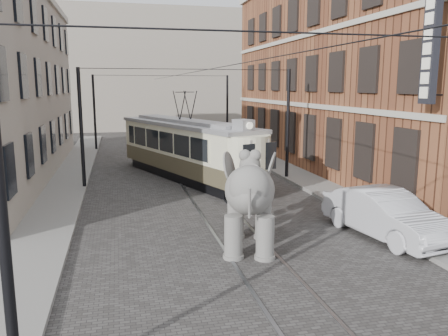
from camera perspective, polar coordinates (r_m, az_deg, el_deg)
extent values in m
plane|color=#403E3B|center=(18.29, -0.63, -5.86)|extent=(120.00, 120.00, 0.00)
cube|color=slate|center=(20.39, 16.11, -4.35)|extent=(2.00, 60.00, 0.15)
cube|color=slate|center=(18.06, -21.32, -6.55)|extent=(2.00, 60.00, 0.15)
cube|color=brown|center=(30.08, 16.65, 11.61)|extent=(8.00, 26.00, 12.00)
cube|color=gray|center=(57.31, -9.63, 12.06)|extent=(28.00, 10.00, 14.00)
imported|color=#B4B4B9|center=(16.32, 19.73, -5.51)|extent=(2.55, 5.17, 1.63)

